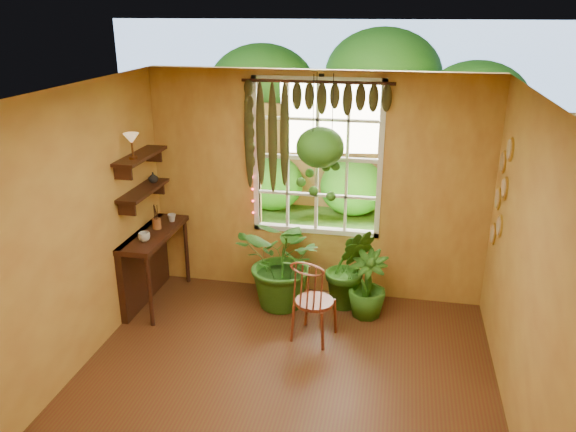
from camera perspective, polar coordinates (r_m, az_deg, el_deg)
name	(u,v)px	position (r m, az deg, el deg)	size (l,w,h in m)	color
floor	(275,406)	(5.29, -1.35, -18.71)	(4.50, 4.50, 0.00)	#4F3116
ceiling	(272,101)	(4.16, -1.66, 11.55)	(4.50, 4.50, 0.00)	white
wall_back	(316,188)	(6.62, 2.88, 2.91)	(4.00, 4.00, 0.00)	gold
wall_left	(51,249)	(5.34, -22.91, -3.15)	(4.50, 4.50, 0.00)	gold
wall_right	(536,293)	(4.59, 23.85, -7.16)	(4.50, 4.50, 0.00)	gold
window	(317,158)	(6.56, 2.98, 5.91)	(1.52, 0.10, 1.86)	white
valance_vine	(309,110)	(6.33, 2.13, 10.74)	(1.70, 0.12, 1.10)	#3A1A0F
string_lights	(252,152)	(6.61, -3.70, 6.46)	(0.03, 0.03, 1.54)	#FF2633
wall_plates	(501,194)	(6.15, 20.79, 2.13)	(0.04, 0.32, 1.10)	#FDEACF
counter_ledge	(147,258)	(6.87, -14.09, -4.18)	(0.40, 1.20, 0.90)	#3A1A0F
shelf_lower	(144,190)	(6.56, -14.45, 2.55)	(0.25, 0.90, 0.04)	#3A1A0F
shelf_upper	(140,156)	(6.45, -14.76, 5.93)	(0.25, 0.90, 0.04)	#3A1A0F
backyard	(365,121)	(11.09, 7.84, 9.54)	(14.00, 10.00, 12.00)	#215117
windsor_chair	(313,312)	(6.02, 2.56, -9.75)	(0.50, 0.52, 1.10)	brown
potted_plant_left	(285,261)	(6.51, -0.30, -4.64)	(1.05, 0.91, 1.16)	#235215
potted_plant_mid	(349,268)	(6.58, 6.24, -5.23)	(0.55, 0.45, 1.01)	#235215
potted_plant_right	(367,284)	(6.47, 8.05, -6.90)	(0.44, 0.44, 0.79)	#235215
hanging_basket	(320,151)	(6.17, 3.27, 6.62)	(0.53, 0.53, 1.37)	black
cup_a	(144,237)	(6.43, -14.40, -2.06)	(0.13, 0.13, 0.10)	silver
cup_b	(172,218)	(6.95, -11.72, -0.18)	(0.10, 0.10, 0.09)	beige
brush_jar	(156,217)	(6.72, -13.25, -0.11)	(0.10, 0.10, 0.37)	#99562C
shelf_vase	(153,177)	(6.75, -13.55, 3.84)	(0.12, 0.12, 0.12)	#B2AD99
tiffany_lamp	(131,140)	(6.22, -15.62, 7.44)	(0.17, 0.17, 0.28)	brown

